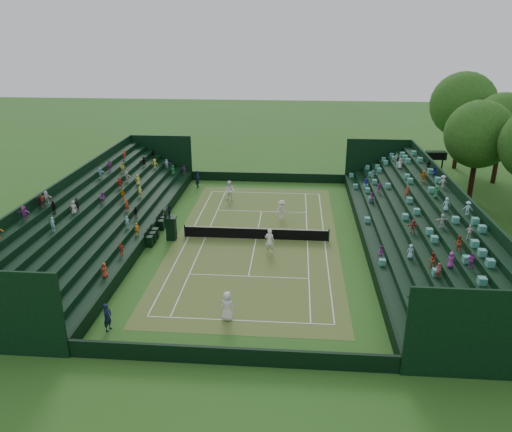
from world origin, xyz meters
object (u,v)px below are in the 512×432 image
(umpire_chair, at_px, (171,225))
(player_near_east, at_px, (269,241))
(player_near_west, at_px, (227,306))
(player_far_west, at_px, (230,191))
(tennis_net, at_px, (256,233))
(player_far_east, at_px, (282,210))

(umpire_chair, distance_m, player_near_east, 8.19)
(player_near_west, xyz_separation_m, player_far_west, (-2.58, 21.02, 0.10))
(tennis_net, bearing_deg, player_far_west, 109.65)
(player_near_west, xyz_separation_m, player_far_east, (2.62, 16.44, -0.02))
(player_near_west, height_order, player_far_east, player_near_west)
(player_near_west, height_order, player_far_west, player_far_west)
(player_near_west, xyz_separation_m, player_near_east, (1.93, 9.34, 0.07))
(tennis_net, distance_m, player_far_east, 5.02)
(player_far_west, bearing_deg, player_far_east, -27.93)
(player_far_west, xyz_separation_m, player_far_east, (5.19, -4.58, -0.12))
(umpire_chair, height_order, player_near_west, umpire_chair)
(player_near_west, bearing_deg, player_far_west, -62.07)
(tennis_net, distance_m, umpire_chair, 6.81)
(player_near_east, relative_size, player_far_west, 0.98)
(player_far_east, bearing_deg, player_near_west, -125.14)
(tennis_net, height_order, umpire_chair, umpire_chair)
(player_near_west, bearing_deg, umpire_chair, -40.84)
(player_far_west, relative_size, player_far_east, 1.13)
(player_near_west, relative_size, player_far_west, 0.90)
(player_far_west, bearing_deg, tennis_net, -56.84)
(tennis_net, xyz_separation_m, player_near_east, (1.21, -2.47, 0.45))
(tennis_net, relative_size, player_far_east, 6.59)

